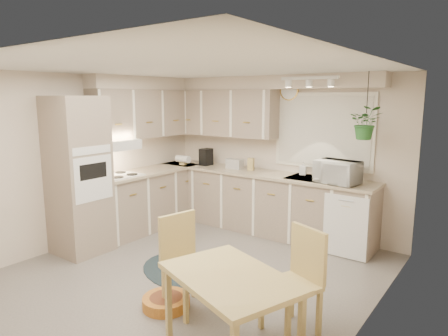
{
  "coord_description": "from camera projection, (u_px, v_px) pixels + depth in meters",
  "views": [
    {
      "loc": [
        2.96,
        -3.43,
        2.08
      ],
      "look_at": [
        0.05,
        0.55,
        1.2
      ],
      "focal_mm": 32.0,
      "sensor_mm": 36.0,
      "label": 1
    }
  ],
  "objects": [
    {
      "name": "floor",
      "position": [
        194.0,
        272.0,
        4.81
      ],
      "size": [
        4.2,
        4.2,
        0.0
      ],
      "primitive_type": "plane",
      "color": "slate",
      "rests_on": "ground"
    },
    {
      "name": "ceiling",
      "position": [
        191.0,
        68.0,
        4.39
      ],
      "size": [
        4.2,
        4.2,
        0.0
      ],
      "primitive_type": "plane",
      "color": "silver",
      "rests_on": "wall_back"
    },
    {
      "name": "wall_back",
      "position": [
        280.0,
        154.0,
        6.27
      ],
      "size": [
        4.0,
        0.04,
        2.4
      ],
      "primitive_type": "cube",
      "color": "beige",
      "rests_on": "floor"
    },
    {
      "name": "wall_front",
      "position": [
        6.0,
        218.0,
        2.93
      ],
      "size": [
        4.0,
        0.04,
        2.4
      ],
      "primitive_type": "cube",
      "color": "beige",
      "rests_on": "floor"
    },
    {
      "name": "wall_left",
      "position": [
        87.0,
        159.0,
        5.76
      ],
      "size": [
        0.04,
        4.2,
        2.4
      ],
      "primitive_type": "cube",
      "color": "beige",
      "rests_on": "floor"
    },
    {
      "name": "wall_right",
      "position": [
        369.0,
        201.0,
        3.44
      ],
      "size": [
        0.04,
        4.2,
        2.4
      ],
      "primitive_type": "cube",
      "color": "beige",
      "rests_on": "floor"
    },
    {
      "name": "base_cab_left",
      "position": [
        148.0,
        200.0,
        6.41
      ],
      "size": [
        0.6,
        1.85,
        0.9
      ],
      "primitive_type": "cube",
      "color": "gray",
      "rests_on": "floor"
    },
    {
      "name": "base_cab_back",
      "position": [
        258.0,
        202.0,
        6.28
      ],
      "size": [
        3.6,
        0.6,
        0.9
      ],
      "primitive_type": "cube",
      "color": "gray",
      "rests_on": "floor"
    },
    {
      "name": "counter_left",
      "position": [
        148.0,
        171.0,
        6.33
      ],
      "size": [
        0.64,
        1.89,
        0.04
      ],
      "primitive_type": "cube",
      "color": "tan",
      "rests_on": "base_cab_left"
    },
    {
      "name": "counter_back",
      "position": [
        258.0,
        173.0,
        6.19
      ],
      "size": [
        3.64,
        0.64,
        0.04
      ],
      "primitive_type": "cube",
      "color": "tan",
      "rests_on": "base_cab_back"
    },
    {
      "name": "oven_stack",
      "position": [
        79.0,
        176.0,
        5.3
      ],
      "size": [
        0.65,
        0.65,
        2.1
      ],
      "primitive_type": "cube",
      "color": "gray",
      "rests_on": "floor"
    },
    {
      "name": "wall_oven_face",
      "position": [
        93.0,
        179.0,
        5.12
      ],
      "size": [
        0.02,
        0.56,
        0.58
      ],
      "primitive_type": "cube",
      "color": "silver",
      "rests_on": "oven_stack"
    },
    {
      "name": "upper_cab_left",
      "position": [
        146.0,
        114.0,
        6.35
      ],
      "size": [
        0.35,
        2.0,
        0.75
      ],
      "primitive_type": "cube",
      "color": "gray",
      "rests_on": "wall_left"
    },
    {
      "name": "upper_cab_back",
      "position": [
        222.0,
        113.0,
        6.6
      ],
      "size": [
        2.0,
        0.35,
        0.75
      ],
      "primitive_type": "cube",
      "color": "gray",
      "rests_on": "wall_back"
    },
    {
      "name": "soffit_left",
      "position": [
        144.0,
        83.0,
        6.28
      ],
      "size": [
        0.3,
        2.0,
        0.2
      ],
      "primitive_type": "cube",
      "color": "beige",
      "rests_on": "wall_left"
    },
    {
      "name": "soffit_back",
      "position": [
        265.0,
        83.0,
        6.07
      ],
      "size": [
        3.6,
        0.3,
        0.2
      ],
      "primitive_type": "cube",
      "color": "beige",
      "rests_on": "wall_back"
    },
    {
      "name": "cooktop",
      "position": [
        119.0,
        176.0,
        5.86
      ],
      "size": [
        0.52,
        0.58,
        0.02
      ],
      "primitive_type": "cube",
      "color": "silver",
      "rests_on": "counter_left"
    },
    {
      "name": "range_hood",
      "position": [
        117.0,
        145.0,
        5.79
      ],
      "size": [
        0.4,
        0.6,
        0.14
      ],
      "primitive_type": "cube",
      "color": "silver",
      "rests_on": "upper_cab_left"
    },
    {
      "name": "window_blinds",
      "position": [
        322.0,
        131.0,
        5.77
      ],
      "size": [
        1.4,
        0.02,
        1.0
      ],
      "primitive_type": "cube",
      "color": "white",
      "rests_on": "wall_back"
    },
    {
      "name": "window_frame",
      "position": [
        323.0,
        131.0,
        5.77
      ],
      "size": [
        1.5,
        0.02,
        1.1
      ],
      "primitive_type": "cube",
      "color": "silver",
      "rests_on": "wall_back"
    },
    {
      "name": "sink",
      "position": [
        313.0,
        181.0,
        5.67
      ],
      "size": [
        0.7,
        0.48,
        0.1
      ],
      "primitive_type": "cube",
      "color": "#B4B7BC",
      "rests_on": "counter_back"
    },
    {
      "name": "dishwasher_front",
      "position": [
        345.0,
        227.0,
        5.16
      ],
      "size": [
        0.58,
        0.02,
        0.83
      ],
      "primitive_type": "cube",
      "color": "silver",
      "rests_on": "base_cab_back"
    },
    {
      "name": "track_light_bar",
      "position": [
        309.0,
        78.0,
        5.23
      ],
      "size": [
        0.8,
        0.04,
        0.04
      ],
      "primitive_type": "cube",
      "color": "silver",
      "rests_on": "ceiling"
    },
    {
      "name": "wall_clock",
      "position": [
        289.0,
        91.0,
        5.99
      ],
      "size": [
        0.3,
        0.03,
        0.3
      ],
      "primitive_type": "cylinder",
      "rotation": [
        1.57,
        0.0,
        0.0
      ],
      "color": "gold",
      "rests_on": "wall_back"
    },
    {
      "name": "dining_table",
      "position": [
        230.0,
        315.0,
        3.21
      ],
      "size": [
        1.29,
        1.06,
        0.69
      ],
      "primitive_type": "cube",
      "rotation": [
        0.0,
        0.0,
        -0.34
      ],
      "color": "#D4BA6A",
      "rests_on": "floor"
    },
    {
      "name": "chair_left",
      "position": [
        190.0,
        264.0,
        3.9
      ],
      "size": [
        0.53,
        0.53,
        0.94
      ],
      "primitive_type": "cube",
      "rotation": [
        0.0,
        0.0,
        -1.79
      ],
      "color": "#D4BA6A",
      "rests_on": "floor"
    },
    {
      "name": "chair_back",
      "position": [
        291.0,
        283.0,
        3.51
      ],
      "size": [
        0.57,
        0.57,
        0.94
      ],
      "primitive_type": "cube",
      "rotation": [
        0.0,
        0.0,
        2.76
      ],
      "color": "#D4BA6A",
      "rests_on": "floor"
    },
    {
      "name": "braided_rug",
      "position": [
        188.0,
        270.0,
        4.85
      ],
      "size": [
        1.48,
        1.22,
        0.01
      ],
      "primitive_type": "ellipsoid",
      "rotation": [
        0.0,
        0.0,
        -0.19
      ],
      "color": "black",
      "rests_on": "floor"
    },
    {
      "name": "pet_bed",
      "position": [
        166.0,
        302.0,
        4.0
      ],
      "size": [
        0.52,
        0.52,
        0.11
      ],
      "primitive_type": "cylinder",
      "rotation": [
        0.0,
        0.0,
        -0.1
      ],
      "color": "#C47427",
      "rests_on": "floor"
    },
    {
      "name": "microwave",
      "position": [
        337.0,
        170.0,
        5.33
      ],
      "size": [
        0.59,
        0.38,
        0.38
      ],
      "primitive_type": "imported",
      "rotation": [
        0.0,
        0.0,
        -0.14
      ],
      "color": "silver",
      "rests_on": "counter_back"
    },
    {
      "name": "soap_bottle",
      "position": [
        303.0,
        172.0,
        5.91
      ],
      "size": [
        0.14,
        0.22,
        0.09
      ],
      "primitive_type": "imported",
      "rotation": [
        0.0,
        0.0,
        0.25
      ],
      "color": "silver",
      "rests_on": "counter_back"
    },
    {
      "name": "hanging_plant",
      "position": [
        366.0,
        127.0,
        5.03
      ],
      "size": [
        0.49,
        0.52,
        0.33
      ],
      "primitive_type": "imported",
      "rotation": [
        0.0,
        0.0,
        0.29
      ],
      "color": "#255D25",
      "rests_on": "ceiling"
    },
    {
      "name": "coffee_maker",
      "position": [
        206.0,
        157.0,
        6.78
      ],
      "size": [
        0.17,
        0.21,
        0.28
      ],
      "primitive_type": "cube",
      "rotation": [
        0.0,
        0.0,
        -0.08
      ],
      "color": "black",
      "rests_on": "counter_back"
    },
    {
      "name": "toaster",
      "position": [
        235.0,
        164.0,
        6.47
      ],
      "size": [
        0.27,
        0.16,
        0.16
      ],
      "primitive_type": "cube",
      "rotation": [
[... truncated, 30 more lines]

